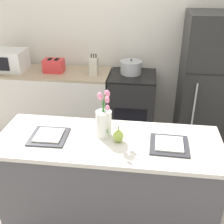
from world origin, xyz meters
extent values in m
plane|color=beige|center=(0.00, 0.00, 0.00)|extent=(10.00, 10.00, 0.00)
cube|color=silver|center=(0.00, 2.00, 1.35)|extent=(5.20, 0.08, 2.70)
cube|color=#4C4C51|center=(0.00, 0.00, 0.44)|extent=(1.76, 0.62, 0.87)
cube|color=beige|center=(0.00, 0.00, 0.89)|extent=(1.80, 0.66, 0.03)
cube|color=silver|center=(-1.06, 1.60, 0.43)|extent=(1.68, 0.60, 0.85)
cube|color=tan|center=(-1.06, 1.60, 0.87)|extent=(1.68, 0.60, 0.03)
cube|color=black|center=(0.10, 1.60, 0.43)|extent=(0.60, 0.60, 0.86)
cube|color=black|center=(0.10, 1.60, 0.87)|extent=(0.60, 0.60, 0.02)
cube|color=black|center=(0.10, 1.30, 0.40)|extent=(0.42, 0.01, 0.28)
cube|color=black|center=(1.05, 1.60, 0.84)|extent=(0.68, 0.64, 1.67)
cube|color=black|center=(1.05, 1.28, 1.04)|extent=(0.67, 0.01, 0.01)
cylinder|color=#B2B5B7|center=(0.86, 1.26, 0.57)|extent=(0.02, 0.02, 0.73)
cylinder|color=silver|center=(-0.04, 0.06, 1.02)|extent=(0.13, 0.13, 0.22)
cylinder|color=#3D8438|center=(-0.02, 0.05, 1.09)|extent=(0.03, 0.01, 0.25)
ellipsoid|color=pink|center=(-0.01, 0.05, 1.23)|extent=(0.04, 0.04, 0.06)
cylinder|color=#3D8438|center=(-0.04, 0.07, 1.10)|extent=(0.04, 0.09, 0.27)
ellipsoid|color=pink|center=(-0.02, 0.11, 1.25)|extent=(0.04, 0.04, 0.07)
cylinder|color=#3D8438|center=(-0.05, 0.07, 1.09)|extent=(0.04, 0.05, 0.26)
ellipsoid|color=pink|center=(-0.07, 0.09, 1.24)|extent=(0.04, 0.04, 0.06)
cylinder|color=#3D8438|center=(-0.05, 0.06, 1.10)|extent=(0.04, 0.01, 0.28)
ellipsoid|color=pink|center=(-0.07, 0.06, 1.26)|extent=(0.04, 0.04, 0.06)
cylinder|color=#3D8438|center=(-0.04, 0.05, 1.11)|extent=(0.03, 0.07, 0.30)
ellipsoid|color=pink|center=(-0.06, 0.01, 1.28)|extent=(0.03, 0.03, 0.05)
cylinder|color=#3D8438|center=(-0.03, 0.03, 1.07)|extent=(0.06, 0.09, 0.21)
ellipsoid|color=pink|center=(0.00, -0.01, 1.19)|extent=(0.03, 0.03, 0.05)
ellipsoid|color=#9EBC47|center=(0.08, -0.01, 0.95)|extent=(0.08, 0.08, 0.10)
cone|color=#9EBC47|center=(0.08, -0.01, 1.01)|extent=(0.05, 0.05, 0.04)
cylinder|color=brown|center=(0.08, -0.01, 1.03)|extent=(0.01, 0.01, 0.02)
cube|color=#333338|center=(-0.48, -0.02, 0.91)|extent=(0.30, 0.30, 0.01)
cube|color=silver|center=(-0.48, -0.02, 0.92)|extent=(0.22, 0.22, 0.01)
cube|color=#333338|center=(0.48, -0.02, 0.91)|extent=(0.30, 0.30, 0.01)
cube|color=silver|center=(0.48, -0.02, 0.92)|extent=(0.22, 0.22, 0.01)
cube|color=red|center=(-0.95, 1.59, 0.97)|extent=(0.26, 0.18, 0.17)
cube|color=black|center=(-1.00, 1.59, 1.05)|extent=(0.05, 0.11, 0.01)
cube|color=black|center=(-0.91, 1.59, 1.05)|extent=(0.05, 0.11, 0.01)
cube|color=black|center=(-1.09, 1.59, 0.99)|extent=(0.02, 0.02, 0.02)
cylinder|color=#B2B5B7|center=(0.07, 1.65, 0.96)|extent=(0.27, 0.27, 0.16)
cylinder|color=#B2B5B7|center=(0.07, 1.65, 1.04)|extent=(0.28, 0.28, 0.01)
sphere|color=black|center=(0.07, 1.65, 1.06)|extent=(0.02, 0.02, 0.02)
cube|color=white|center=(-1.59, 1.60, 1.02)|extent=(0.48, 0.36, 0.27)
cube|color=beige|center=(-0.41, 1.56, 0.99)|extent=(0.10, 0.14, 0.22)
cylinder|color=black|center=(-0.44, 1.56, 1.13)|extent=(0.01, 0.01, 0.05)
cylinder|color=black|center=(-0.41, 1.56, 1.13)|extent=(0.01, 0.01, 0.05)
cylinder|color=black|center=(-0.38, 1.56, 1.13)|extent=(0.01, 0.01, 0.05)
camera|label=1|loc=(0.27, -1.86, 2.13)|focal=45.00mm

